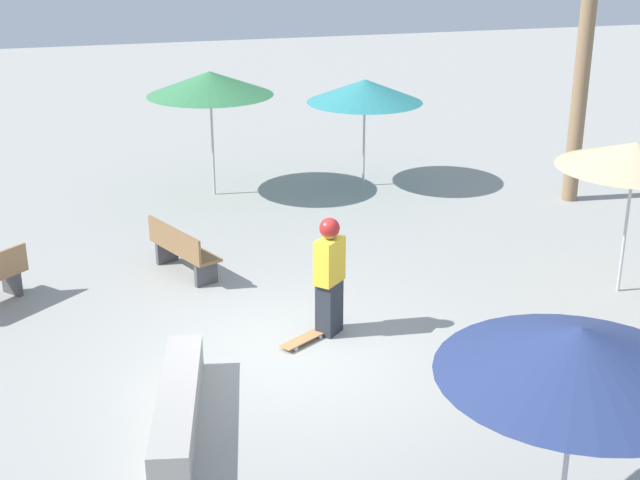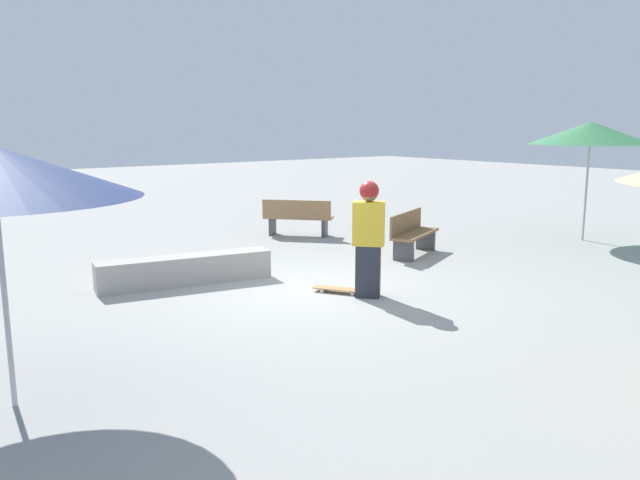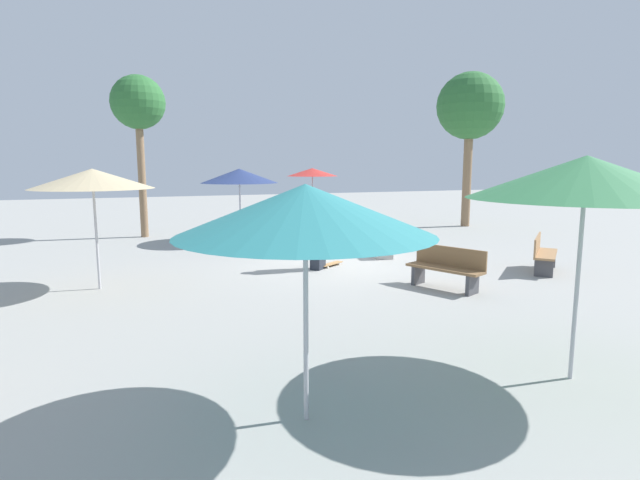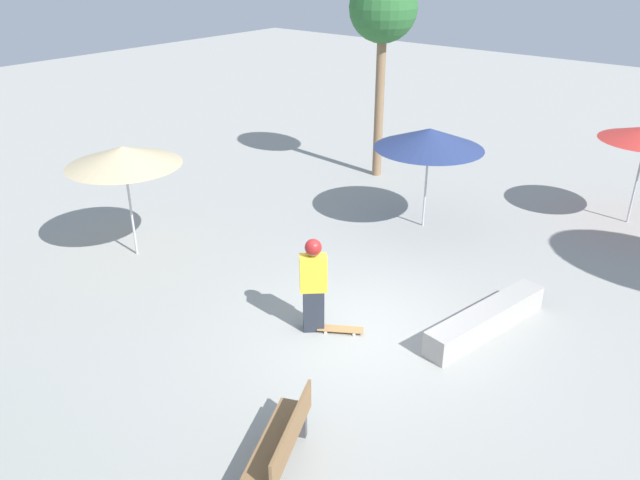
# 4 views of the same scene
# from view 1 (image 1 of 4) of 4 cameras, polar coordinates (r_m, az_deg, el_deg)

# --- Properties ---
(ground_plane) EXTENTS (60.00, 60.00, 0.00)m
(ground_plane) POSITION_cam_1_polar(r_m,az_deg,el_deg) (12.35, -2.01, -7.18)
(ground_plane) COLOR #9E9E99
(skater_main) EXTENTS (0.50, 0.51, 1.74)m
(skater_main) POSITION_cam_1_polar(r_m,az_deg,el_deg) (12.49, 0.61, -2.08)
(skater_main) COLOR #282D38
(skater_main) RESTS_ON ground_plane
(skateboard) EXTENTS (0.59, 0.78, 0.07)m
(skateboard) POSITION_cam_1_polar(r_m,az_deg,el_deg) (12.57, -1.04, -6.35)
(skateboard) COLOR #B7844C
(skateboard) RESTS_ON ground_plane
(concrete_ledge) EXTENTS (2.84, 0.98, 0.46)m
(concrete_ledge) POSITION_cam_1_polar(r_m,az_deg,el_deg) (10.79, -9.06, -10.48)
(concrete_ledge) COLOR #A8A39E
(concrete_ledge) RESTS_ON ground_plane
(bench_far) EXTENTS (1.64, 1.05, 0.85)m
(bench_far) POSITION_cam_1_polar(r_m,az_deg,el_deg) (14.87, -8.82, -0.64)
(bench_far) COLOR #47474C
(bench_far) RESTS_ON ground_plane
(shade_umbrella_teal) EXTENTS (2.47, 2.47, 2.33)m
(shade_umbrella_teal) POSITION_cam_1_polar(r_m,az_deg,el_deg) (19.07, 2.89, 9.51)
(shade_umbrella_teal) COLOR #B7B7BC
(shade_umbrella_teal) RESTS_ON ground_plane
(shade_umbrella_navy) EXTENTS (2.50, 2.50, 2.38)m
(shade_umbrella_navy) POSITION_cam_1_polar(r_m,az_deg,el_deg) (8.06, 16.23, -6.89)
(shade_umbrella_navy) COLOR #B7B7BC
(shade_umbrella_navy) RESTS_ON ground_plane
(shade_umbrella_green) EXTENTS (2.59, 2.59, 2.61)m
(shade_umbrella_green) POSITION_cam_1_polar(r_m,az_deg,el_deg) (18.50, -7.06, 9.92)
(shade_umbrella_green) COLOR #B7B7BC
(shade_umbrella_green) RESTS_ON ground_plane
(shade_umbrella_tan) EXTENTS (2.35, 2.35, 2.43)m
(shade_umbrella_tan) POSITION_cam_1_polar(r_m,az_deg,el_deg) (14.29, 19.52, 5.15)
(shade_umbrella_tan) COLOR #B7B7BC
(shade_umbrella_tan) RESTS_ON ground_plane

